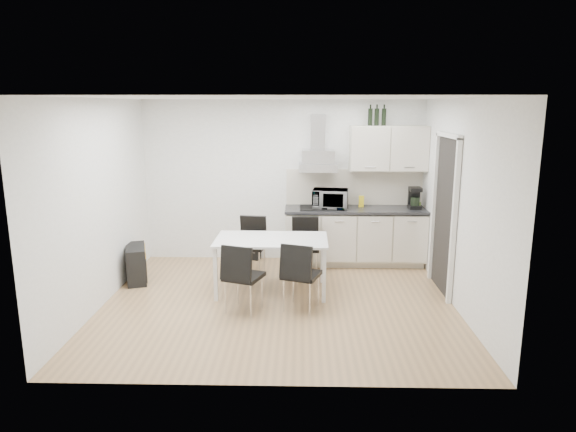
% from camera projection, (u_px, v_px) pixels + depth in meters
% --- Properties ---
extents(ground, '(4.50, 4.50, 0.00)m').
position_uv_depth(ground, '(278.00, 303.00, 6.66)').
color(ground, '#A88255').
rests_on(ground, ground).
extents(wall_back, '(4.50, 0.10, 2.60)m').
position_uv_depth(wall_back, '(283.00, 181.00, 8.33)').
color(wall_back, white).
rests_on(wall_back, ground).
extents(wall_front, '(4.50, 0.10, 2.60)m').
position_uv_depth(wall_front, '(268.00, 249.00, 4.43)').
color(wall_front, white).
rests_on(wall_front, ground).
extents(wall_left, '(0.10, 4.00, 2.60)m').
position_uv_depth(wall_left, '(99.00, 204.00, 6.43)').
color(wall_left, white).
rests_on(wall_left, ground).
extents(wall_right, '(0.10, 4.00, 2.60)m').
position_uv_depth(wall_right, '(460.00, 206.00, 6.32)').
color(wall_right, white).
rests_on(wall_right, ground).
extents(ceiling, '(4.50, 4.50, 0.00)m').
position_uv_depth(ceiling, '(277.00, 98.00, 6.10)').
color(ceiling, white).
rests_on(ceiling, wall_back).
extents(doorway, '(0.08, 1.04, 2.10)m').
position_uv_depth(doorway, '(443.00, 216.00, 6.92)').
color(doorway, white).
rests_on(doorway, ground).
extents(kitchenette, '(2.22, 0.64, 2.52)m').
position_uv_depth(kitchenette, '(358.00, 213.00, 8.14)').
color(kitchenette, beige).
rests_on(kitchenette, ground).
extents(dining_table, '(1.52, 0.88, 0.75)m').
position_uv_depth(dining_table, '(271.00, 244.00, 6.94)').
color(dining_table, white).
rests_on(dining_table, ground).
extents(chair_far_left, '(0.51, 0.56, 0.88)m').
position_uv_depth(chair_far_left, '(251.00, 247.00, 7.65)').
color(chair_far_left, black).
rests_on(chair_far_left, ground).
extents(chair_far_right, '(0.46, 0.51, 0.88)m').
position_uv_depth(chair_far_right, '(305.00, 248.00, 7.60)').
color(chair_far_right, black).
rests_on(chair_far_right, ground).
extents(chair_near_left, '(0.58, 0.62, 0.88)m').
position_uv_depth(chair_near_left, '(244.00, 277.00, 6.32)').
color(chair_near_left, black).
rests_on(chair_near_left, ground).
extents(chair_near_right, '(0.58, 0.62, 0.88)m').
position_uv_depth(chair_near_right, '(301.00, 276.00, 6.38)').
color(chair_near_right, black).
rests_on(chair_near_right, ground).
extents(guitar_amp, '(0.45, 0.68, 0.52)m').
position_uv_depth(guitar_amp, '(136.00, 264.00, 7.43)').
color(guitar_amp, black).
rests_on(guitar_amp, ground).
extents(floor_speaker, '(0.19, 0.18, 0.26)m').
position_uv_depth(floor_speaker, '(255.00, 252.00, 8.50)').
color(floor_speaker, black).
rests_on(floor_speaker, ground).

